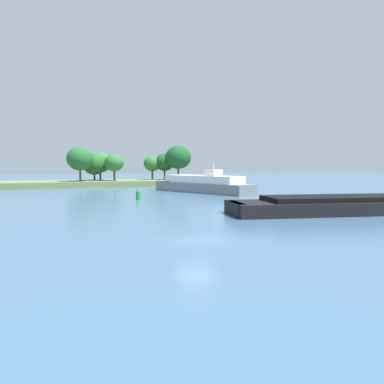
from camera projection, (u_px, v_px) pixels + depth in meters
name	position (u px, v px, depth m)	size (l,w,h in m)	color
ground_plane	(196.00, 240.00, 26.85)	(400.00, 400.00, 0.00)	#3D607F
treeline_island	(94.00, 173.00, 93.26)	(60.21, 15.65, 9.64)	#66754C
white_riverboat	(203.00, 185.00, 72.33)	(11.84, 21.58, 5.54)	slate
channel_buoy_green	(138.00, 194.00, 57.17)	(0.70, 0.70, 1.90)	green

